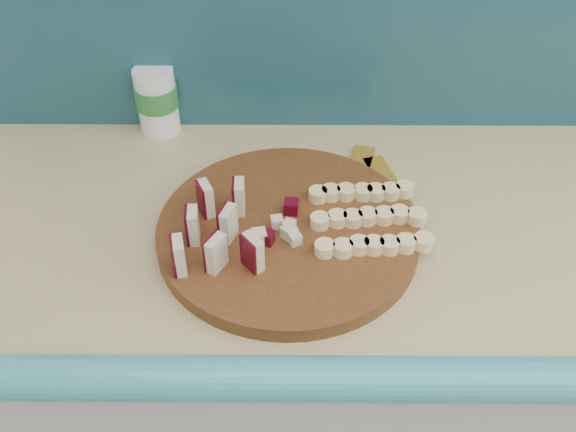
# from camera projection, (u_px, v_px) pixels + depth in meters

# --- Properties ---
(kitchen_counter) EXTENTS (2.20, 0.63, 0.91)m
(kitchen_counter) POSITION_uv_depth(u_px,v_px,m) (541.00, 381.00, 1.34)
(kitchen_counter) COLOR beige
(kitchen_counter) RESTS_ON ground
(cutting_board) EXTENTS (0.44, 0.44, 0.03)m
(cutting_board) POSITION_uv_depth(u_px,v_px,m) (288.00, 232.00, 1.00)
(cutting_board) COLOR #43270E
(cutting_board) RESTS_ON kitchen_counter
(apple_wedges) EXTENTS (0.13, 0.17, 0.06)m
(apple_wedges) POSITION_uv_depth(u_px,v_px,m) (216.00, 229.00, 0.95)
(apple_wedges) COLOR beige
(apple_wedges) RESTS_ON cutting_board
(apple_chunks) EXTENTS (0.07, 0.06, 0.02)m
(apple_chunks) POSITION_uv_depth(u_px,v_px,m) (272.00, 222.00, 0.99)
(apple_chunks) COLOR beige
(apple_chunks) RESTS_ON cutting_board
(banana_slices) EXTENTS (0.19, 0.16, 0.02)m
(banana_slices) POSITION_uv_depth(u_px,v_px,m) (368.00, 217.00, 1.00)
(banana_slices) COLOR #FAE398
(banana_slices) RESTS_ON cutting_board
(canister) EXTENTS (0.08, 0.08, 0.13)m
(canister) POSITION_uv_depth(u_px,v_px,m) (157.00, 99.00, 1.19)
(canister) COLOR white
(canister) RESTS_ON kitchen_counter
(banana_peel) EXTENTS (0.24, 0.21, 0.01)m
(banana_peel) POSITION_uv_depth(u_px,v_px,m) (356.00, 182.00, 1.11)
(banana_peel) COLOR #AF9021
(banana_peel) RESTS_ON kitchen_counter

